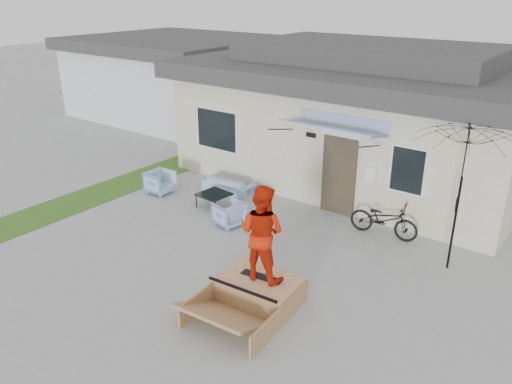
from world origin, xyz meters
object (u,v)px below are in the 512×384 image
Objects in this scene: skate_ramp at (260,290)px; loveseat at (229,182)px; skateboard at (261,276)px; skater at (262,231)px; armchair_left at (160,181)px; coffee_table at (214,200)px; armchair_right at (229,212)px; bicycle at (384,216)px; patio_umbrella at (459,193)px.

loveseat is at bearing 131.47° from skate_ramp.
loveseat is 5.58m from skateboard.
skater is (4.03, -3.85, 1.18)m from loveseat.
skater reaches higher than armchair_left.
armchair_left is 0.94× the size of coffee_table.
skate_ramp is (2.63, -2.22, -0.09)m from armchair_right.
bicycle is (3.37, 1.78, 0.19)m from armchair_right.
skater is (2.62, -2.17, 1.15)m from armchair_right.
coffee_table is (0.34, -1.06, -0.12)m from loveseat.
bicycle is at bearing -106.30° from skater.
bicycle is (6.35, 1.36, 0.17)m from armchair_left.
armchair_right reaches higher than loveseat.
skater is (5.60, -2.59, 1.12)m from armchair_left.
skater is at bearing 131.87° from loveseat.
skateboard is at bearing 180.00° from skater.
skate_ramp is at bearing -37.57° from coffee_table.
coffee_table is 4.63m from skateboard.
armchair_left is 1.07× the size of armchair_right.
bicycle reaches higher than loveseat.
armchair_right is at bearing 125.39° from loveseat.
coffee_table is 6.41m from patio_umbrella.
patio_umbrella is 1.42× the size of skater.
patio_umbrella reaches higher than coffee_table.
skateboard is (3.68, -2.79, 0.34)m from coffee_table.
bicycle is 0.84× the size of skate_ramp.
armchair_right is 5.45m from patio_umbrella.
patio_umbrella is at bearing 49.56° from skate_ramp.
armchair_right is at bearing 135.38° from skate_ramp.
loveseat is 2.02m from armchair_left.
armchair_left is (-1.57, -1.26, 0.05)m from loveseat.
bicycle is 4.13m from skater.
patio_umbrella is (8.10, 0.80, 1.39)m from armchair_left.
armchair_left is at bearing -83.93° from armchair_right.
bicycle is at bearing 74.94° from skate_ramp.
armchair_left is 1.94m from coffee_table.
loveseat is 0.60× the size of patio_umbrella.
skater is at bearing -126.40° from patio_umbrella.
patio_umbrella is 4.22m from skater.
skateboard is (-0.75, -3.95, -0.01)m from bicycle.
bicycle reaches higher than skate_ramp.
armchair_right reaches higher than coffee_table.
bicycle reaches higher than coffee_table.
skateboard is at bearing 64.71° from armchair_right.
skate_ramp is (3.69, -2.84, 0.06)m from coffee_table.
coffee_table is 4.60m from bicycle.
armchair_left is at bearing -174.26° from coffee_table.
patio_umbrella is at bearing 117.69° from armchair_right.
coffee_table is 0.93× the size of skateboard.
patio_umbrella is at bearing 45.76° from skateboard.
armchair_right is 0.26× the size of patio_umbrella.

